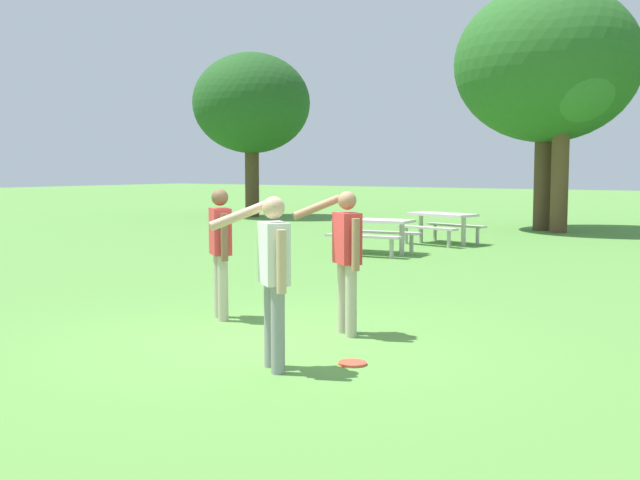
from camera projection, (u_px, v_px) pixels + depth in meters
name	position (u px, v px, depth m)	size (l,w,h in m)	color
ground_plane	(276.00, 341.00, 8.50)	(120.00, 120.00, 0.00)	#568E3D
person_thrower	(273.00, 269.00, 7.18)	(0.83, 0.52, 1.64)	gray
person_catcher	(220.00, 245.00, 9.64)	(0.50, 0.41, 1.64)	#B7AD93
person_bystander	(346.00, 251.00, 8.72)	(0.83, 0.52, 1.64)	#B7AD93
frisbee	(352.00, 363.00, 7.48)	(0.28, 0.28, 0.03)	#E04733
picnic_table_near	(374.00, 229.00, 16.94)	(1.84, 1.60, 0.77)	beige
picnic_table_far	(442.00, 222.00, 19.14)	(1.97, 1.76, 0.77)	beige
tree_tall_left	(251.00, 104.00, 29.37)	(4.48, 4.48, 6.25)	#4C3823
tree_broad_center	(547.00, 65.00, 22.95)	(5.48, 5.48, 7.31)	#4C3823
tree_far_right	(563.00, 80.00, 22.16)	(3.49, 3.49, 5.95)	brown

